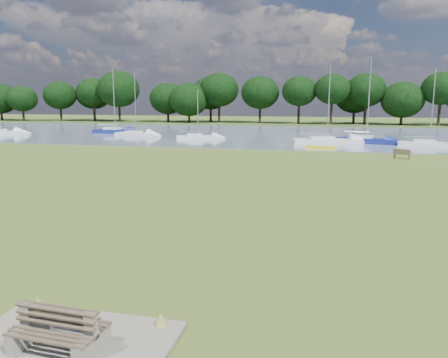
% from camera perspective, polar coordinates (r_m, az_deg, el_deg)
% --- Properties ---
extents(ground, '(220.00, 220.00, 0.00)m').
position_cam_1_polar(ground, '(22.04, -0.02, -2.63)').
color(ground, olive).
extents(river, '(220.00, 40.00, 0.10)m').
position_cam_1_polar(river, '(63.29, 8.83, 5.72)').
color(river, slate).
rests_on(river, ground).
extents(far_bank, '(220.00, 20.00, 0.40)m').
position_cam_1_polar(far_bank, '(93.16, 10.33, 7.12)').
color(far_bank, '#4C6626').
rests_on(far_bank, ground).
extents(concrete_pad, '(4.20, 3.20, 0.10)m').
position_cam_1_polar(concrete_pad, '(9.80, -20.58, -20.32)').
color(concrete_pad, gray).
rests_on(concrete_pad, ground).
extents(bench_pair, '(1.82, 1.13, 0.95)m').
position_cam_1_polar(bench_pair, '(9.59, -20.76, -18.06)').
color(bench_pair, gray).
rests_on(bench_pair, concrete_pad).
extents(riverbank_bench, '(1.43, 0.86, 0.85)m').
position_cam_1_polar(riverbank_bench, '(39.83, 22.20, 3.05)').
color(riverbank_bench, brown).
rests_on(riverbank_bench, ground).
extents(kayak, '(3.07, 1.27, 0.30)m').
position_cam_1_polar(kayak, '(45.15, 12.59, 4.05)').
color(kayak, '#FCF71A').
rests_on(kayak, river).
extents(tree_line, '(116.56, 8.44, 10.21)m').
position_cam_1_polar(tree_line, '(90.68, 1.99, 11.07)').
color(tree_line, black).
rests_on(tree_line, far_bank).
extents(sailboat_1, '(7.89, 3.64, 8.50)m').
position_cam_1_polar(sailboat_1, '(50.86, 13.24, 5.06)').
color(sailboat_1, silver).
rests_on(sailboat_1, river).
extents(sailboat_2, '(6.46, 2.62, 8.08)m').
position_cam_1_polar(sailboat_2, '(51.16, 25.20, 4.33)').
color(sailboat_2, silver).
rests_on(sailboat_2, river).
extents(sailboat_3, '(5.62, 3.10, 6.09)m').
position_cam_1_polar(sailboat_3, '(55.43, -3.47, 5.66)').
color(sailboat_3, silver).
rests_on(sailboat_3, river).
extents(sailboat_4, '(6.71, 3.69, 9.46)m').
position_cam_1_polar(sailboat_4, '(52.35, 18.05, 5.06)').
color(sailboat_4, navy).
rests_on(sailboat_4, river).
extents(sailboat_5, '(6.59, 1.88, 9.51)m').
position_cam_1_polar(sailboat_5, '(66.62, -14.08, 6.27)').
color(sailboat_5, navy).
rests_on(sailboat_5, river).
extents(sailboat_6, '(6.87, 3.52, 7.72)m').
position_cam_1_polar(sailboat_6, '(70.61, -27.23, 5.57)').
color(sailboat_6, silver).
rests_on(sailboat_6, river).
extents(sailboat_7, '(6.31, 2.75, 8.49)m').
position_cam_1_polar(sailboat_7, '(61.24, -11.43, 5.92)').
color(sailboat_7, silver).
rests_on(sailboat_7, river).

